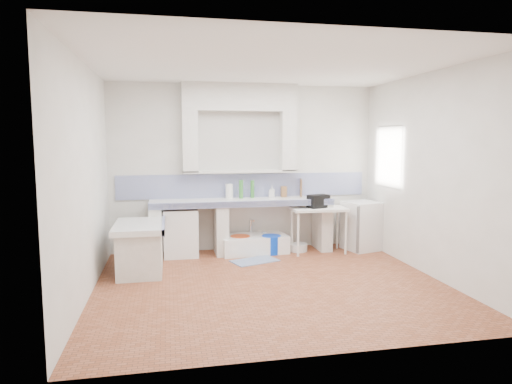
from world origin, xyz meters
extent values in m
plane|color=#985336|center=(0.00, 0.00, 0.00)|extent=(4.50, 4.50, 0.00)
plane|color=white|center=(0.00, 0.00, 2.80)|extent=(4.50, 4.50, 0.00)
plane|color=white|center=(0.00, 2.00, 1.40)|extent=(4.50, 0.00, 4.50)
plane|color=white|center=(0.00, -2.00, 1.40)|extent=(4.50, 0.00, 4.50)
plane|color=white|center=(-2.25, 0.00, 1.40)|extent=(0.00, 4.50, 4.50)
plane|color=white|center=(2.25, 0.00, 1.40)|extent=(0.00, 4.50, 4.50)
cube|color=white|center=(-0.10, 1.88, 2.58)|extent=(1.90, 0.25, 0.45)
cube|color=#382111|center=(2.42, 1.20, 1.60)|extent=(0.35, 0.86, 1.06)
cube|color=white|center=(2.28, 1.20, 1.98)|extent=(0.01, 0.84, 0.24)
cube|color=white|center=(-0.10, 1.70, 0.86)|extent=(3.00, 0.60, 0.08)
cube|color=navy|center=(-0.10, 1.42, 0.86)|extent=(3.00, 0.04, 0.10)
cube|color=white|center=(-1.50, 1.70, 0.41)|extent=(0.20, 0.55, 0.82)
cube|color=white|center=(-0.45, 1.70, 0.41)|extent=(0.20, 0.55, 0.82)
cube|color=white|center=(1.30, 1.70, 0.41)|extent=(0.20, 0.55, 0.82)
cube|color=white|center=(-1.70, 0.90, 0.66)|extent=(0.70, 1.10, 0.08)
cube|color=white|center=(-1.70, 0.90, 0.31)|extent=(0.60, 1.00, 0.62)
cube|color=navy|center=(-1.37, 0.90, 0.66)|extent=(0.04, 1.10, 0.10)
cube|color=navy|center=(0.00, 1.99, 1.10)|extent=(4.27, 0.03, 0.40)
cube|color=white|center=(-1.11, 1.70, 0.39)|extent=(0.55, 0.53, 0.77)
cube|color=white|center=(0.09, 1.68, 0.13)|extent=(1.15, 0.69, 0.26)
cube|color=white|center=(1.16, 1.47, 0.38)|extent=(0.92, 0.52, 0.04)
cube|color=white|center=(1.95, 1.53, 0.41)|extent=(0.66, 0.66, 0.83)
cylinder|color=#C13E12|center=(-0.14, 1.62, 0.15)|extent=(0.39, 0.39, 0.30)
cylinder|color=orange|center=(0.09, 1.59, 0.12)|extent=(0.28, 0.28, 0.23)
cylinder|color=#073CD5|center=(0.37, 1.56, 0.15)|extent=(0.41, 0.41, 0.30)
cylinder|color=white|center=(0.85, 1.63, 0.06)|extent=(0.39, 0.39, 0.12)
cylinder|color=silver|center=(-0.10, 1.82, 0.14)|extent=(0.10, 0.10, 0.28)
cylinder|color=silver|center=(0.30, 1.81, 0.16)|extent=(0.09, 0.09, 0.32)
cube|color=black|center=(1.15, 1.48, 0.86)|extent=(0.39, 0.29, 0.22)
cylinder|color=#367B31|center=(-0.09, 1.82, 1.06)|extent=(0.09, 0.09, 0.31)
cylinder|color=#367B31|center=(0.11, 1.85, 1.05)|extent=(0.07, 0.07, 0.30)
cube|color=olive|center=(0.65, 1.85, 0.99)|extent=(0.09, 0.07, 0.19)
cube|color=olive|center=(0.96, 1.85, 1.05)|extent=(0.07, 0.22, 0.31)
cylinder|color=white|center=(-0.29, 1.85, 1.02)|extent=(0.14, 0.14, 0.25)
imported|color=white|center=(0.43, 1.81, 1.00)|extent=(0.12, 0.12, 0.21)
cube|color=#32518D|center=(0.01, 1.13, 0.01)|extent=(0.80, 0.62, 0.01)
camera|label=1|loc=(-1.29, -5.55, 1.88)|focal=31.51mm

